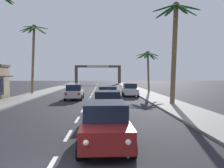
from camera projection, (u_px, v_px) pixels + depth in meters
name	position (u px, v px, depth m)	size (l,w,h in m)	color
sidewalk_right	(158.00, 99.00, 26.33)	(3.20, 110.00, 0.14)	gray
sidewalk_left	(18.00, 99.00, 25.72)	(3.20, 110.00, 0.14)	gray
lane_markings	(93.00, 99.00, 26.36)	(4.28, 88.24, 0.01)	silver
sedan_lead_at_stop_bar	(105.00, 124.00, 9.00)	(1.99, 4.47, 1.68)	maroon
sedan_third_in_queue	(108.00, 103.00, 15.44)	(2.06, 4.50, 1.68)	black
sedan_fifth_in_queue	(108.00, 95.00, 21.88)	(1.96, 4.45, 1.68)	silver
sedan_oncoming_far	(74.00, 92.00, 26.15)	(2.02, 4.48, 1.68)	silver
sedan_parked_nearest_kerb	(130.00, 90.00, 30.31)	(2.00, 4.47, 1.68)	silver
palm_left_third	(34.00, 43.00, 32.94)	(4.15, 4.07, 9.91)	brown
palm_right_second	(175.00, 36.00, 21.17)	(4.31, 4.23, 9.40)	brown
palm_right_third	(148.00, 61.00, 35.20)	(3.70, 3.64, 6.41)	brown
town_gateway_arch	(98.00, 72.00, 73.49)	(14.51, 0.90, 5.86)	#423D38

